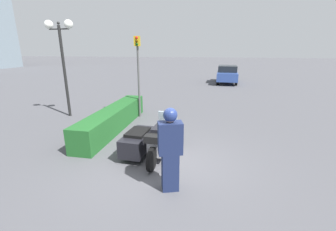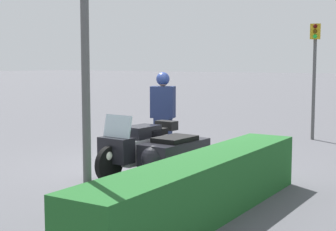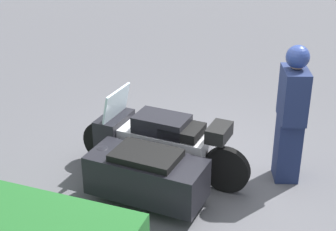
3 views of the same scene
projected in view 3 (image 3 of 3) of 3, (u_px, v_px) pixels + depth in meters
The scene contains 3 objects.
ground_plane at pixel (206, 178), 6.92m from camera, with size 160.00×160.00×0.00m, color #4C4C51.
police_motorcycle at pixel (147, 157), 6.52m from camera, with size 2.42×1.42×1.15m.
officer_rider at pixel (292, 111), 6.53m from camera, with size 0.45×0.57×1.85m.
Camera 3 is at (-1.59, 5.70, 3.72)m, focal length 55.00 mm.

